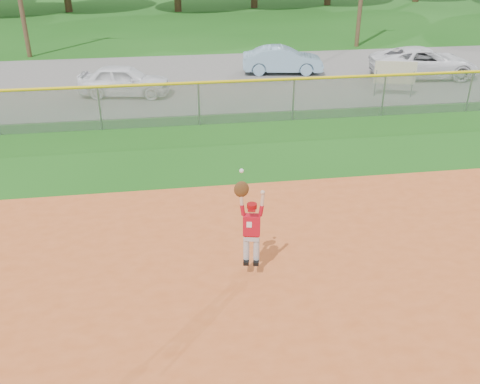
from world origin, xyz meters
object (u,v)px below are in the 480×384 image
at_px(ballplayer, 250,224).
at_px(sponsor_sign, 395,74).
at_px(car_white_a, 124,80).
at_px(car_blue, 283,60).
at_px(car_white_b, 424,62).

bearing_deg(ballplayer, sponsor_sign, 55.36).
relative_size(car_white_a, car_blue, 0.99).
bearing_deg(car_blue, car_white_a, 118.35).
bearing_deg(ballplayer, car_white_b, 53.46).
bearing_deg(car_blue, ballplayer, 173.23).
distance_m(car_white_a, ballplayer, 13.31).
xyz_separation_m(car_white_a, car_blue, (7.11, 2.61, -0.01)).
relative_size(car_blue, car_white_b, 0.78).
xyz_separation_m(car_blue, ballplayer, (-4.16, -15.58, 0.53)).
relative_size(sponsor_sign, ballplayer, 0.78).
bearing_deg(car_white_a, sponsor_sign, -88.93).
distance_m(car_blue, car_white_b, 6.38).
xyz_separation_m(car_white_a, ballplayer, (2.95, -12.97, 0.51)).
bearing_deg(car_white_b, car_blue, 81.63).
distance_m(car_white_a, car_white_b, 13.30).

